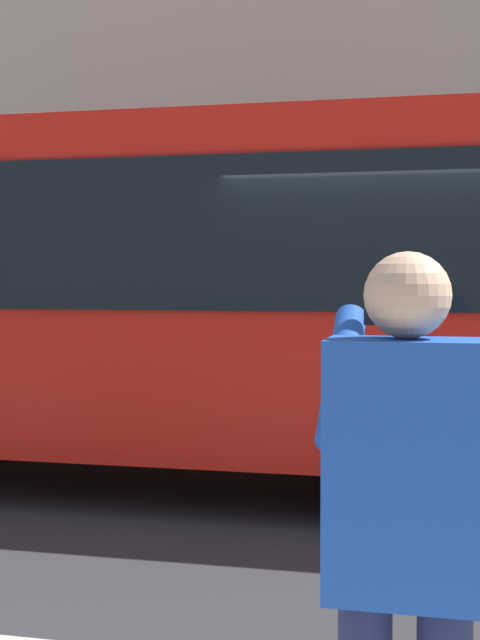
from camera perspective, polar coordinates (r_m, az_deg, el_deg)
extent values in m
plane|color=#2B2B2D|center=(7.41, 10.49, -11.28)|extent=(60.00, 60.00, 0.00)
cube|color=red|center=(8.07, -9.78, 2.07)|extent=(9.00, 2.50, 2.60)
cube|color=black|center=(6.93, -13.89, 5.24)|extent=(7.60, 0.06, 1.10)
cylinder|color=black|center=(8.62, 12.13, -5.92)|extent=(1.00, 0.28, 1.00)
cylinder|color=black|center=(6.46, 11.76, -8.82)|extent=(1.00, 0.28, 1.00)
cube|color=#1E4CAD|center=(2.34, 10.47, -9.28)|extent=(0.40, 0.24, 0.66)
sphere|color=#D8A884|center=(2.29, 10.57, 1.56)|extent=(0.22, 0.22, 0.22)
cylinder|color=#1E4CAD|center=(2.48, 6.52, -3.43)|extent=(0.09, 0.48, 0.37)
cube|color=black|center=(2.59, 8.66, 1.26)|extent=(0.07, 0.01, 0.14)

